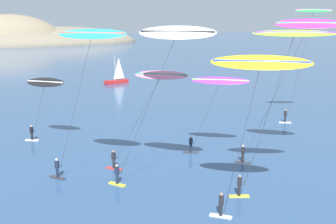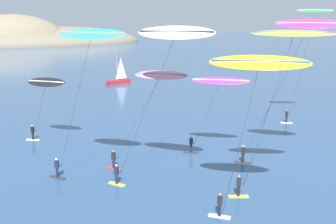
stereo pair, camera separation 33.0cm
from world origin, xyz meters
name	(u,v)px [view 2 (the right image)]	position (x,y,z in m)	size (l,w,h in m)	color
headland_island	(32,45)	(-5.08, 200.74, 0.00)	(109.23, 44.89, 28.46)	#84755B
sailboat_near	(117,80)	(-0.58, 69.02, 0.64)	(5.95, 2.57, 5.70)	#B22323
kitesurfer_lime	(289,47)	(-4.81, 11.63, 11.02)	(6.37, 4.02, 12.23)	yellow
kitesurfer_purple	(218,86)	(-4.11, 22.38, 6.67)	(5.59, 4.14, 7.60)	#2D2D33
kitesurfer_cyan	(89,44)	(-16.59, 19.98, 11.03)	(6.02, 5.43, 12.22)	#2D2D33
kitesurfer_pink	(157,83)	(-11.23, 19.86, 7.77)	(6.24, 5.48, 8.81)	red
kitesurfer_green	(312,22)	(12.19, 28.95, 12.42)	(5.41, 3.02, 14.04)	silver
kitesurfer_yellow	(257,73)	(-8.64, 9.71, 9.73)	(5.87, 4.70, 10.81)	silver
kitesurfer_magenta	(305,34)	(0.48, 16.39, 11.62)	(7.18, 6.01, 12.94)	#2D2D33
kitesurfer_black	(45,88)	(-18.55, 33.02, 5.86)	(4.36, 3.90, 6.92)	silver
kitesurfer_white	(171,44)	(-11.64, 15.89, 11.15)	(6.86, 6.28, 12.49)	yellow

